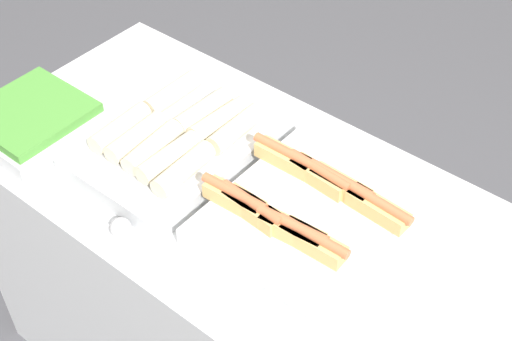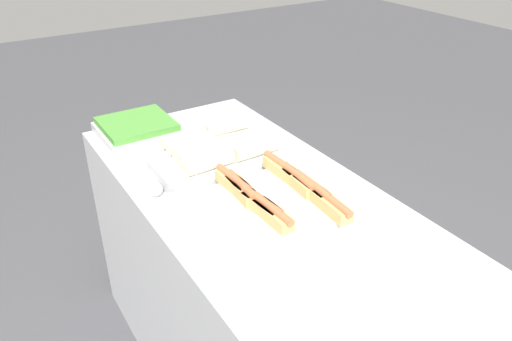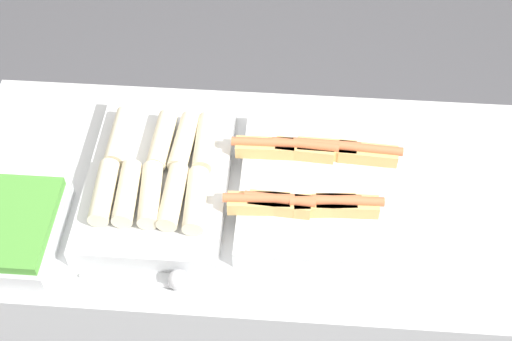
{
  "view_description": "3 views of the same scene",
  "coord_description": "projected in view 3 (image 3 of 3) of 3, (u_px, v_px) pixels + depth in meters",
  "views": [
    {
      "loc": [
        0.64,
        -0.89,
        2.03
      ],
      "look_at": [
        -0.09,
        0.0,
        0.94
      ],
      "focal_mm": 50.0,
      "sensor_mm": 36.0,
      "label": 1
    },
    {
      "loc": [
        1.05,
        -0.72,
        1.7
      ],
      "look_at": [
        -0.09,
        0.0,
        0.94
      ],
      "focal_mm": 35.0,
      "sensor_mm": 36.0,
      "label": 2
    },
    {
      "loc": [
        -0.01,
        -1.08,
        2.23
      ],
      "look_at": [
        -0.09,
        0.0,
        0.94
      ],
      "focal_mm": 50.0,
      "sensor_mm": 36.0,
      "label": 3
    }
  ],
  "objects": [
    {
      "name": "counter",
      "position": [
        286.0,
        285.0,
        2.07
      ],
      "size": [
        1.66,
        0.7,
        0.86
      ],
      "color": "silver",
      "rests_on": "ground_plane"
    },
    {
      "name": "tray_hotdogs",
      "position": [
        313.0,
        185.0,
        1.71
      ],
      "size": [
        0.42,
        0.44,
        0.1
      ],
      "color": "silver",
      "rests_on": "counter"
    },
    {
      "name": "tray_wraps",
      "position": [
        159.0,
        177.0,
        1.73
      ],
      "size": [
        0.34,
        0.49,
        0.1
      ],
      "color": "silver",
      "rests_on": "counter"
    },
    {
      "name": "tray_side_front",
      "position": [
        1.0,
        228.0,
        1.63
      ],
      "size": [
        0.27,
        0.28,
        0.07
      ],
      "color": "silver",
      "rests_on": "counter"
    },
    {
      "name": "serving_spoon_near",
      "position": [
        170.0,
        280.0,
        1.56
      ],
      "size": [
        0.25,
        0.05,
        0.05
      ],
      "color": "silver",
      "rests_on": "counter"
    }
  ]
}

